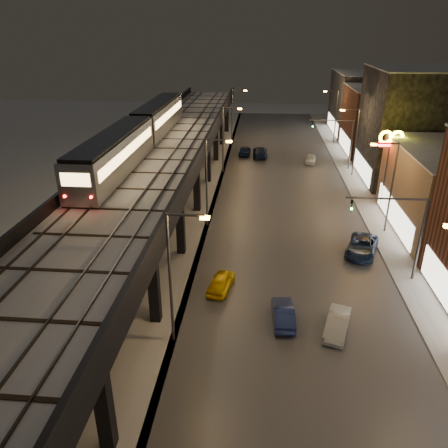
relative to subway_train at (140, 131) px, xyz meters
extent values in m
cube|color=#46474D|center=(16.00, -1.47, -8.32)|extent=(17.00, 120.00, 0.06)
cube|color=#9FA1A8|center=(26.00, -1.47, -8.28)|extent=(4.00, 120.00, 0.14)
cube|color=#9FA1A8|center=(2.50, -1.47, -8.32)|extent=(11.00, 120.00, 0.06)
cube|color=black|center=(2.50, -4.47, -2.55)|extent=(9.00, 100.00, 1.00)
cube|color=black|center=(6.20, -31.47, -5.70)|extent=(0.70, 0.70, 5.30)
cube|color=black|center=(2.50, -31.47, -3.20)|extent=(8.00, 0.60, 0.50)
cube|color=black|center=(-1.20, -21.47, -5.70)|extent=(0.70, 0.70, 5.30)
cube|color=black|center=(6.20, -21.47, -5.70)|extent=(0.70, 0.70, 5.30)
cube|color=black|center=(2.50, -21.47, -3.20)|extent=(8.00, 0.60, 0.50)
cube|color=black|center=(-1.20, -11.47, -5.70)|extent=(0.70, 0.70, 5.30)
cube|color=black|center=(6.20, -11.47, -5.70)|extent=(0.70, 0.70, 5.30)
cube|color=black|center=(2.50, -11.47, -3.20)|extent=(8.00, 0.60, 0.50)
cube|color=black|center=(-1.20, -1.47, -5.70)|extent=(0.70, 0.70, 5.30)
cube|color=black|center=(6.20, -1.47, -5.70)|extent=(0.70, 0.70, 5.30)
cube|color=black|center=(2.50, -1.47, -3.20)|extent=(8.00, 0.60, 0.50)
cube|color=black|center=(-1.20, 8.53, -5.70)|extent=(0.70, 0.70, 5.30)
cube|color=black|center=(6.20, 8.53, -5.70)|extent=(0.70, 0.70, 5.30)
cube|color=black|center=(2.50, 8.53, -3.20)|extent=(8.00, 0.60, 0.50)
cube|color=black|center=(-1.20, 18.53, -5.70)|extent=(0.70, 0.70, 5.30)
cube|color=black|center=(6.20, 18.53, -5.70)|extent=(0.70, 0.70, 5.30)
cube|color=black|center=(2.50, 18.53, -3.20)|extent=(8.00, 0.60, 0.50)
cube|color=black|center=(-1.20, 28.53, -5.70)|extent=(0.70, 0.70, 5.30)
cube|color=black|center=(6.20, 28.53, -5.70)|extent=(0.70, 0.70, 5.30)
cube|color=black|center=(2.50, 28.53, -3.20)|extent=(8.00, 0.60, 0.50)
cube|color=black|center=(-1.20, 38.53, -5.70)|extent=(0.70, 0.70, 5.30)
cube|color=black|center=(6.20, 38.53, -5.70)|extent=(0.70, 0.70, 5.30)
cube|color=black|center=(2.50, 38.53, -3.20)|extent=(8.00, 0.60, 0.50)
cube|color=#B2B7C1|center=(2.50, -4.47, -1.97)|extent=(8.40, 100.00, 0.16)
cube|color=#332D28|center=(-0.72, -4.47, -1.81)|extent=(0.08, 98.00, 0.16)
cube|color=#332D28|center=(0.72, -4.47, -1.81)|extent=(0.08, 98.00, 0.16)
cube|color=#332D28|center=(3.78, -4.47, -1.81)|extent=(0.08, 98.00, 0.16)
cube|color=#332D28|center=(5.22, -4.47, -1.81)|extent=(0.08, 98.00, 0.16)
cube|color=black|center=(2.50, -18.47, -1.86)|extent=(7.80, 0.24, 0.06)
cube|color=black|center=(2.50, -2.47, -1.86)|extent=(7.80, 0.24, 0.06)
cube|color=black|center=(2.50, 13.53, -1.86)|extent=(7.80, 0.24, 0.06)
cube|color=black|center=(2.50, 29.53, -1.86)|extent=(7.80, 0.24, 0.06)
cube|color=black|center=(6.85, -4.47, -1.50)|extent=(0.30, 100.00, 1.10)
cube|color=black|center=(-1.85, -4.47, -1.50)|extent=(0.30, 100.00, 1.10)
cube|color=beige|center=(26.45, -18.47, -6.75)|extent=(0.10, 9.60, 2.40)
cube|color=beige|center=(26.45, -4.47, -6.75)|extent=(0.10, 12.00, 2.40)
cube|color=black|center=(32.50, 11.53, -1.35)|extent=(12.00, 13.00, 14.00)
cube|color=beige|center=(26.45, 11.53, -6.75)|extent=(0.10, 10.40, 2.40)
cube|color=#B2B7C1|center=(32.50, 11.53, 5.73)|extent=(12.20, 13.20, 0.16)
cube|color=#5A2B1A|center=(32.50, 25.53, -3.35)|extent=(12.00, 12.00, 10.00)
cube|color=beige|center=(26.45, 25.53, -6.75)|extent=(0.10, 9.60, 2.40)
cube|color=#B2B7C1|center=(32.50, 25.53, 1.73)|extent=(12.20, 12.20, 0.16)
cube|color=#303030|center=(32.50, 39.53, -2.85)|extent=(12.00, 16.00, 11.00)
cube|color=beige|center=(26.45, 39.53, -6.75)|extent=(0.10, 12.80, 2.40)
cube|color=#B2B7C1|center=(32.50, 39.53, 2.73)|extent=(12.20, 16.20, 0.16)
cylinder|color=#38383A|center=(7.80, -23.47, -3.85)|extent=(0.18, 0.18, 9.00)
cube|color=#38383A|center=(8.90, -23.47, 0.55)|extent=(2.20, 0.12, 0.12)
cube|color=#FF9C29|center=(10.00, -23.47, 0.43)|extent=(0.55, 0.28, 0.18)
cylinder|color=#38383A|center=(7.80, -5.47, -3.85)|extent=(0.18, 0.18, 9.00)
cube|color=#38383A|center=(8.90, -5.47, 0.55)|extent=(2.20, 0.12, 0.12)
cube|color=#FF9C29|center=(10.00, -5.47, 0.43)|extent=(0.55, 0.28, 0.18)
cylinder|color=#38383A|center=(25.50, -5.47, -3.85)|extent=(0.18, 0.18, 9.00)
cube|color=#38383A|center=(24.40, -5.47, 0.55)|extent=(2.20, 0.12, 0.12)
cube|color=#FF9C29|center=(23.30, -5.47, 0.43)|extent=(0.55, 0.28, 0.18)
cylinder|color=#38383A|center=(7.80, 12.53, -3.85)|extent=(0.18, 0.18, 9.00)
cube|color=#38383A|center=(8.90, 12.53, 0.55)|extent=(2.20, 0.12, 0.12)
cube|color=#FF9C29|center=(10.00, 12.53, 0.43)|extent=(0.55, 0.28, 0.18)
cylinder|color=#38383A|center=(25.50, 12.53, -3.85)|extent=(0.18, 0.18, 9.00)
cube|color=#38383A|center=(24.40, 12.53, 0.55)|extent=(2.20, 0.12, 0.12)
cube|color=#FF9C29|center=(23.30, 12.53, 0.43)|extent=(0.55, 0.28, 0.18)
cylinder|color=#38383A|center=(7.80, 30.53, -3.85)|extent=(0.18, 0.18, 9.00)
cube|color=#38383A|center=(8.90, 30.53, 0.55)|extent=(2.20, 0.12, 0.12)
cube|color=#FF9C29|center=(10.00, 30.53, 0.43)|extent=(0.55, 0.28, 0.18)
cylinder|color=#38383A|center=(25.50, 30.53, -3.85)|extent=(0.18, 0.18, 9.00)
cube|color=#38383A|center=(24.40, 30.53, 0.55)|extent=(2.20, 0.12, 0.12)
cube|color=#FF9C29|center=(23.30, 30.53, 0.43)|extent=(0.55, 0.28, 0.18)
cylinder|color=#38383A|center=(25.50, -14.47, -4.85)|extent=(0.20, 0.20, 7.00)
cube|color=#38383A|center=(22.50, -14.47, -1.45)|extent=(6.00, 0.12, 0.12)
imported|color=black|center=(20.00, -14.47, -1.95)|extent=(0.20, 0.16, 1.00)
sphere|color=#0CFF26|center=(20.00, -14.62, -2.20)|extent=(0.18, 0.18, 0.18)
cylinder|color=#38383A|center=(25.50, 15.53, -4.85)|extent=(0.20, 0.20, 7.00)
cube|color=#38383A|center=(22.50, 15.53, -1.45)|extent=(6.00, 0.12, 0.12)
imported|color=black|center=(20.00, 15.53, -1.95)|extent=(0.20, 0.16, 1.00)
sphere|color=#0CFF26|center=(20.00, 15.38, -2.20)|extent=(0.18, 0.18, 0.18)
cube|color=gray|center=(0.00, -8.91, -0.11)|extent=(2.84, 17.13, 3.23)
cube|color=black|center=(0.00, -8.91, 1.63)|extent=(2.54, 16.64, 0.24)
cube|color=#FFC571|center=(-1.43, -8.91, 0.33)|extent=(0.05, 15.66, 0.88)
cube|color=#FFC571|center=(1.43, -8.91, 0.33)|extent=(0.05, 15.66, 0.88)
cube|color=gray|center=(0.00, 8.93, -0.11)|extent=(2.84, 17.13, 3.23)
cube|color=black|center=(0.00, 8.93, 1.63)|extent=(2.54, 16.64, 0.24)
cube|color=#FFC571|center=(-1.43, 8.93, 0.33)|extent=(0.05, 15.66, 0.88)
cube|color=#FFC571|center=(1.43, 8.93, 0.33)|extent=(0.05, 15.66, 0.88)
cube|color=#FFC571|center=(0.00, -17.49, 0.38)|extent=(2.15, 0.05, 0.98)
sphere|color=#FF0C0C|center=(-0.98, -17.51, -0.89)|extent=(0.20, 0.20, 0.20)
sphere|color=#FF0C0C|center=(0.98, -17.51, -0.89)|extent=(0.20, 0.20, 0.20)
imported|color=#E4B100|center=(10.32, -17.25, -7.70)|extent=(2.21, 4.03, 1.30)
imported|color=#14204D|center=(14.94, -20.90, -7.69)|extent=(1.57, 4.03, 1.31)
imported|color=black|center=(12.83, 20.90, -7.58)|extent=(2.26, 5.33, 1.53)
imported|color=#0E1C40|center=(10.44, 21.81, -7.63)|extent=(1.93, 4.27, 1.42)
imported|color=gray|center=(18.46, -21.73, -7.71)|extent=(2.39, 4.09, 1.27)
imported|color=navy|center=(22.27, -10.38, -7.63)|extent=(3.97, 5.67, 1.44)
imported|color=silver|center=(20.37, 18.08, -7.72)|extent=(2.04, 3.85, 1.25)
cylinder|color=#38383A|center=(26.50, 0.55, -4.78)|extent=(0.24, 0.24, 7.13)
cube|color=#FF0C0C|center=(26.50, 0.55, -0.94)|extent=(2.50, 0.25, 0.45)
torus|color=yellow|center=(25.92, 0.55, -0.23)|extent=(1.47, 0.51, 1.44)
torus|color=yellow|center=(27.08, 0.55, -0.23)|extent=(1.47, 0.51, 1.44)
camera|label=1|loc=(13.03, -45.83, 10.25)|focal=35.00mm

